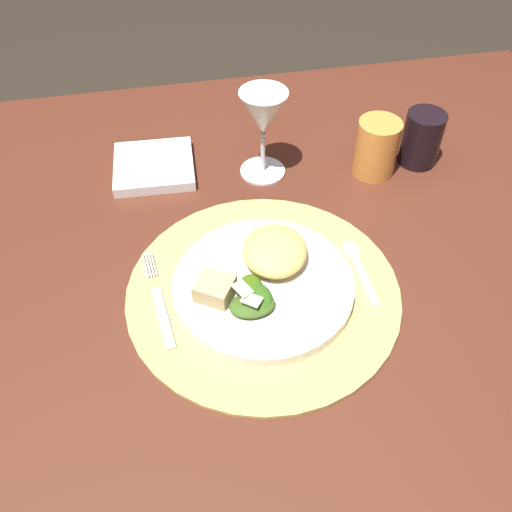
% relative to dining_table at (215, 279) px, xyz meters
% --- Properties ---
extents(ground_plane, '(6.00, 6.00, 0.00)m').
position_rel_dining_table_xyz_m(ground_plane, '(0.00, 0.00, -0.64)').
color(ground_plane, black).
extents(dining_table, '(1.46, 0.90, 0.74)m').
position_rel_dining_table_xyz_m(dining_table, '(0.00, 0.00, 0.00)').
color(dining_table, '#4E2518').
rests_on(dining_table, ground).
extents(placemat, '(0.37, 0.37, 0.01)m').
position_rel_dining_table_xyz_m(placemat, '(0.05, -0.12, 0.10)').
color(placemat, tan).
rests_on(placemat, dining_table).
extents(dinner_plate, '(0.24, 0.24, 0.02)m').
position_rel_dining_table_xyz_m(dinner_plate, '(0.05, -0.12, 0.11)').
color(dinner_plate, silver).
rests_on(dinner_plate, placemat).
extents(pasta_serving, '(0.11, 0.12, 0.04)m').
position_rel_dining_table_xyz_m(pasta_serving, '(0.08, -0.08, 0.13)').
color(pasta_serving, '#E4C260').
rests_on(pasta_serving, dinner_plate).
extents(salad_greens, '(0.06, 0.07, 0.03)m').
position_rel_dining_table_xyz_m(salad_greens, '(0.03, -0.15, 0.12)').
color(salad_greens, '#395910').
rests_on(salad_greens, dinner_plate).
extents(bread_piece, '(0.06, 0.06, 0.03)m').
position_rel_dining_table_xyz_m(bread_piece, '(-0.01, -0.13, 0.13)').
color(bread_piece, tan).
rests_on(bread_piece, dinner_plate).
extents(fork, '(0.03, 0.17, 0.00)m').
position_rel_dining_table_xyz_m(fork, '(-0.08, -0.11, 0.10)').
color(fork, silver).
rests_on(fork, placemat).
extents(spoon, '(0.02, 0.12, 0.01)m').
position_rel_dining_table_xyz_m(spoon, '(0.19, -0.09, 0.10)').
color(spoon, silver).
rests_on(spoon, placemat).
extents(napkin, '(0.14, 0.13, 0.02)m').
position_rel_dining_table_xyz_m(napkin, '(-0.07, 0.18, 0.10)').
color(napkin, white).
rests_on(napkin, dining_table).
extents(wine_glass, '(0.08, 0.08, 0.15)m').
position_rel_dining_table_xyz_m(wine_glass, '(0.11, 0.14, 0.20)').
color(wine_glass, silver).
rests_on(wine_glass, dining_table).
extents(amber_tumbler, '(0.07, 0.07, 0.09)m').
position_rel_dining_table_xyz_m(amber_tumbler, '(0.29, 0.11, 0.14)').
color(amber_tumbler, orange).
rests_on(amber_tumbler, dining_table).
extents(dark_tumbler, '(0.06, 0.06, 0.09)m').
position_rel_dining_table_xyz_m(dark_tumbler, '(0.37, 0.12, 0.14)').
color(dark_tumbler, black).
rests_on(dark_tumbler, dining_table).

